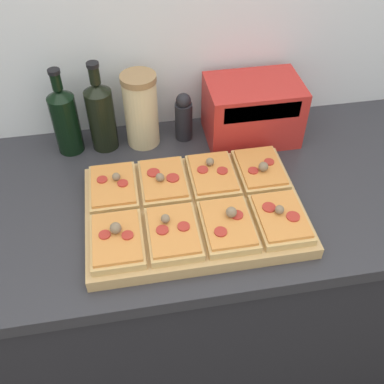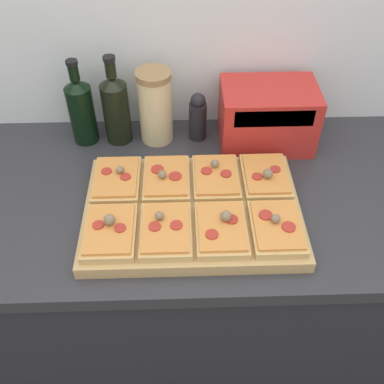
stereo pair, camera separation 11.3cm
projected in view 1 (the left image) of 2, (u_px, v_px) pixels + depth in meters
name	position (u px, v px, depth m)	size (l,w,h in m)	color
wall_back	(172.00, 15.00, 1.23)	(6.00, 0.06, 2.50)	silver
kitchen_counter	(194.00, 286.00, 1.53)	(2.63, 0.67, 0.92)	#232328
cutting_board	(194.00, 211.00, 1.13)	(0.54, 0.37, 0.03)	tan
pizza_slice_back_left	(113.00, 187.00, 1.15)	(0.12, 0.17, 0.05)	tan
pizza_slice_back_midleft	(163.00, 181.00, 1.17)	(0.12, 0.17, 0.05)	tan
pizza_slice_back_midright	(212.00, 175.00, 1.18)	(0.12, 0.17, 0.05)	tan
pizza_slice_back_right	(260.00, 170.00, 1.20)	(0.12, 0.17, 0.05)	tan
pizza_slice_front_left	(117.00, 240.00, 1.03)	(0.12, 0.17, 0.05)	tan
pizza_slice_front_midleft	(173.00, 232.00, 1.04)	(0.12, 0.17, 0.05)	tan
pizza_slice_front_midright	(228.00, 225.00, 1.06)	(0.12, 0.17, 0.05)	tan
pizza_slice_front_right	(281.00, 218.00, 1.07)	(0.12, 0.17, 0.05)	tan
olive_oil_bottle	(65.00, 119.00, 1.26)	(0.08, 0.08, 0.26)	black
wine_bottle	(101.00, 114.00, 1.27)	(0.08, 0.08, 0.27)	black
grain_jar_tall	(141.00, 110.00, 1.28)	(0.10, 0.10, 0.22)	beige
pepper_mill	(184.00, 117.00, 1.33)	(0.05, 0.05, 0.15)	black
toaster_oven	(252.00, 111.00, 1.32)	(0.29, 0.18, 0.18)	red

